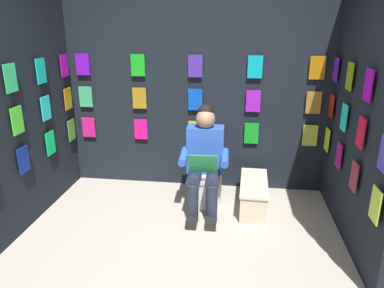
% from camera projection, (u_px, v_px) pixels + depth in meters
% --- Properties ---
extents(ground_plane, '(30.00, 30.00, 0.00)m').
position_uv_depth(ground_plane, '(166.00, 285.00, 2.89)').
color(ground_plane, '#B2A899').
extents(display_wall_back, '(3.27, 0.14, 2.36)m').
position_uv_depth(display_wall_back, '(196.00, 95.00, 4.40)').
color(display_wall_back, black).
rests_on(display_wall_back, ground).
extents(display_wall_left, '(0.14, 1.95, 2.36)m').
position_uv_depth(display_wall_left, '(362.00, 120.00, 3.23)').
color(display_wall_left, black).
rests_on(display_wall_left, ground).
extents(display_wall_right, '(0.14, 1.95, 2.36)m').
position_uv_depth(display_wall_right, '(24.00, 109.00, 3.63)').
color(display_wall_right, black).
rests_on(display_wall_right, ground).
extents(toilet, '(0.41, 0.56, 0.77)m').
position_uv_depth(toilet, '(206.00, 175.00, 4.19)').
color(toilet, white).
rests_on(toilet, ground).
extents(person_reading, '(0.53, 0.69, 1.19)m').
position_uv_depth(person_reading, '(204.00, 160.00, 3.89)').
color(person_reading, blue).
rests_on(person_reading, ground).
extents(comic_longbox_near, '(0.33, 0.80, 0.32)m').
position_uv_depth(comic_longbox_near, '(253.00, 194.00, 4.07)').
color(comic_longbox_near, beige).
rests_on(comic_longbox_near, ground).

